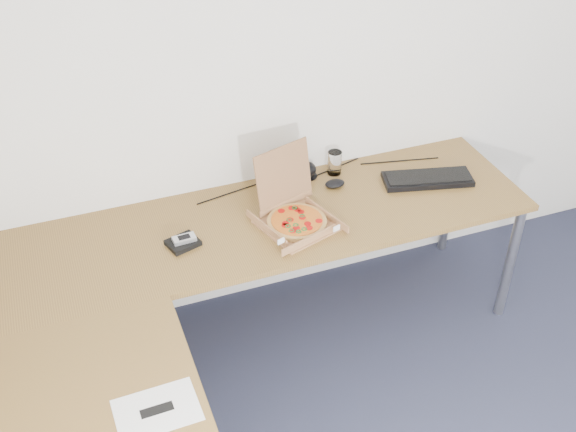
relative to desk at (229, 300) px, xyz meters
name	(u,v)px	position (x,y,z in m)	size (l,w,h in m)	color
desk	(229,300)	(0.00, 0.00, 0.00)	(2.50, 2.20, 0.73)	brown
pizza_box	(295,217)	(0.43, 0.35, 0.07)	(0.30, 0.36, 0.31)	#A87248
drinking_glass	(335,163)	(0.77, 0.68, 0.09)	(0.07, 0.07, 0.13)	white
keyboard	(427,179)	(1.17, 0.45, 0.04)	(0.44, 0.16, 0.03)	black
mouse	(335,184)	(0.72, 0.57, 0.05)	(0.10, 0.07, 0.04)	black
wallet	(183,243)	(-0.10, 0.38, 0.04)	(0.13, 0.11, 0.02)	black
phone	(184,239)	(-0.09, 0.38, 0.06)	(0.10, 0.05, 0.02)	#B2B5BA
paper_sheet	(157,410)	(-0.40, -0.48, 0.03)	(0.29, 0.20, 0.00)	white
dome_speaker	(307,169)	(0.63, 0.71, 0.07)	(0.10, 0.10, 0.09)	black
cable_bundle	(315,176)	(0.66, 0.69, 0.03)	(0.63, 0.04, 0.01)	black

